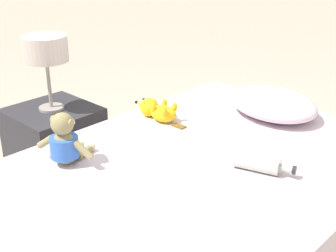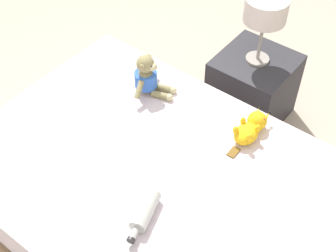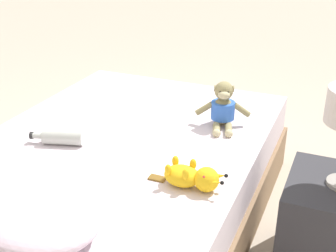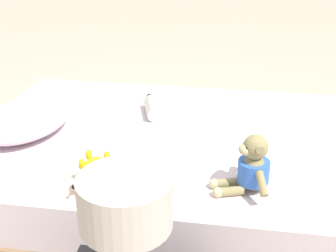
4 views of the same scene
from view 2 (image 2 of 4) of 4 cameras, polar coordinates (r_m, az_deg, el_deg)
name	(u,v)px [view 2 (image 2 of 4)]	position (r m, az deg, el deg)	size (l,w,h in m)	color
ground_plane	(158,224)	(2.65, -1.19, -11.57)	(16.00, 16.00, 0.00)	#B7A893
bed	(157,199)	(2.46, -1.27, -8.73)	(1.34, 1.91, 0.47)	#846647
pillow	(299,233)	(2.07, 15.29, -12.19)	(0.58, 0.49, 0.13)	silver
plush_monkey	(148,77)	(2.58, -2.43, 5.82)	(0.28, 0.24, 0.24)	#8E8456
plush_yellow_creature	(251,128)	(2.42, 9.85, -0.21)	(0.33, 0.11, 0.10)	yellow
glass_bottle	(145,211)	(2.09, -2.80, -10.13)	(0.26, 0.13, 0.08)	#B7BCB2
nightstand	(252,88)	(3.07, 10.01, 4.46)	(0.44, 0.44, 0.45)	#2D2D33
bedside_lamp	(266,12)	(2.73, 11.54, 13.20)	(0.24, 0.24, 0.42)	gray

